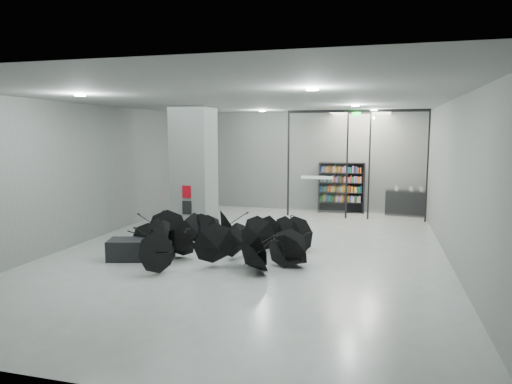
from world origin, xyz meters
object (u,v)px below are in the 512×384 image
(bookshelf, at_px, (341,188))
(shop_counter, at_px, (407,203))
(bench, at_px, (141,249))
(umbrella_cluster, at_px, (219,244))
(column, at_px, (194,169))

(bookshelf, bearing_deg, shop_counter, -6.61)
(bench, relative_size, umbrella_cluster, 0.31)
(shop_counter, bearing_deg, bench, -121.06)
(shop_counter, distance_m, umbrella_cluster, 8.97)
(bench, bearing_deg, column, 75.06)
(bench, bearing_deg, bookshelf, 47.26)
(bench, xyz_separation_m, bookshelf, (4.27, 8.33, 0.74))
(bookshelf, distance_m, umbrella_cluster, 7.91)
(shop_counter, bearing_deg, umbrella_cluster, -115.85)
(bench, distance_m, bookshelf, 9.39)
(bench, xyz_separation_m, umbrella_cluster, (1.76, 0.86, 0.05))
(bench, bearing_deg, shop_counter, 34.96)
(column, height_order, shop_counter, column)
(shop_counter, xyz_separation_m, umbrella_cluster, (-5.04, -7.41, -0.17))
(umbrella_cluster, bearing_deg, shop_counter, 55.77)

